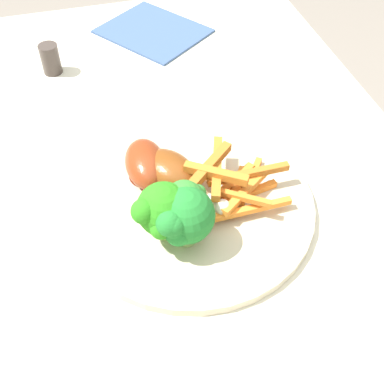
{
  "coord_description": "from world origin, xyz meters",
  "views": [
    {
      "loc": [
        0.38,
        -0.05,
        1.17
      ],
      "look_at": [
        0.0,
        0.05,
        0.74
      ],
      "focal_mm": 46.93,
      "sensor_mm": 36.0,
      "label": 1
    }
  ],
  "objects_px": {
    "dining_table": "(156,267)",
    "dinner_plate": "(192,207)",
    "carrot_fries_pile": "(228,181)",
    "chicken_drumstick_far": "(172,173)",
    "broccoli_floret_middle": "(183,216)",
    "chicken_drumstick_near": "(147,167)",
    "pepper_shaker": "(50,59)",
    "broccoli_floret_front": "(163,210)",
    "broccoli_floret_back": "(187,203)"
  },
  "relations": [
    {
      "from": "broccoli_floret_front",
      "to": "chicken_drumstick_far",
      "type": "xyz_separation_m",
      "value": [
        -0.08,
        0.03,
        -0.03
      ]
    },
    {
      "from": "carrot_fries_pile",
      "to": "pepper_shaker",
      "type": "relative_size",
      "value": 2.97
    },
    {
      "from": "dinner_plate",
      "to": "broccoli_floret_middle",
      "type": "xyz_separation_m",
      "value": [
        0.05,
        -0.02,
        0.05
      ]
    },
    {
      "from": "broccoli_floret_middle",
      "to": "pepper_shaker",
      "type": "relative_size",
      "value": 1.56
    },
    {
      "from": "broccoli_floret_front",
      "to": "chicken_drumstick_near",
      "type": "height_order",
      "value": "broccoli_floret_front"
    },
    {
      "from": "broccoli_floret_front",
      "to": "carrot_fries_pile",
      "type": "distance_m",
      "value": 0.11
    },
    {
      "from": "pepper_shaker",
      "to": "chicken_drumstick_near",
      "type": "bearing_deg",
      "value": 18.35
    },
    {
      "from": "carrot_fries_pile",
      "to": "chicken_drumstick_far",
      "type": "bearing_deg",
      "value": -115.23
    },
    {
      "from": "broccoli_floret_middle",
      "to": "carrot_fries_pile",
      "type": "distance_m",
      "value": 0.1
    },
    {
      "from": "broccoli_floret_back",
      "to": "chicken_drumstick_far",
      "type": "height_order",
      "value": "broccoli_floret_back"
    },
    {
      "from": "broccoli_floret_back",
      "to": "pepper_shaker",
      "type": "xyz_separation_m",
      "value": [
        -0.37,
        -0.12,
        -0.03
      ]
    },
    {
      "from": "pepper_shaker",
      "to": "chicken_drumstick_far",
      "type": "bearing_deg",
      "value": 21.93
    },
    {
      "from": "dining_table",
      "to": "pepper_shaker",
      "type": "height_order",
      "value": "pepper_shaker"
    },
    {
      "from": "dining_table",
      "to": "chicken_drumstick_near",
      "type": "distance_m",
      "value": 0.15
    },
    {
      "from": "broccoli_floret_middle",
      "to": "pepper_shaker",
      "type": "height_order",
      "value": "broccoli_floret_middle"
    },
    {
      "from": "dining_table",
      "to": "dinner_plate",
      "type": "height_order",
      "value": "dinner_plate"
    },
    {
      "from": "chicken_drumstick_near",
      "to": "chicken_drumstick_far",
      "type": "relative_size",
      "value": 1.1
    },
    {
      "from": "broccoli_floret_middle",
      "to": "pepper_shaker",
      "type": "bearing_deg",
      "value": -163.95
    },
    {
      "from": "pepper_shaker",
      "to": "dining_table",
      "type": "bearing_deg",
      "value": 14.52
    },
    {
      "from": "pepper_shaker",
      "to": "broccoli_floret_back",
      "type": "bearing_deg",
      "value": 17.94
    },
    {
      "from": "dining_table",
      "to": "chicken_drumstick_far",
      "type": "xyz_separation_m",
      "value": [
        -0.03,
        0.03,
        0.14
      ]
    },
    {
      "from": "broccoli_floret_middle",
      "to": "chicken_drumstick_near",
      "type": "bearing_deg",
      "value": -170.39
    },
    {
      "from": "broccoli_floret_front",
      "to": "carrot_fries_pile",
      "type": "bearing_deg",
      "value": 117.76
    },
    {
      "from": "dining_table",
      "to": "dinner_plate",
      "type": "xyz_separation_m",
      "value": [
        0.0,
        0.05,
        0.11
      ]
    },
    {
      "from": "dining_table",
      "to": "broccoli_floret_middle",
      "type": "xyz_separation_m",
      "value": [
        0.06,
        0.03,
        0.16
      ]
    },
    {
      "from": "carrot_fries_pile",
      "to": "pepper_shaker",
      "type": "xyz_separation_m",
      "value": [
        -0.33,
        -0.18,
        -0.01
      ]
    },
    {
      "from": "broccoli_floret_back",
      "to": "pepper_shaker",
      "type": "relative_size",
      "value": 1.46
    },
    {
      "from": "broccoli_floret_front",
      "to": "carrot_fries_pile",
      "type": "xyz_separation_m",
      "value": [
        -0.05,
        0.09,
        -0.03
      ]
    },
    {
      "from": "chicken_drumstick_far",
      "to": "dinner_plate",
      "type": "bearing_deg",
      "value": 22.39
    },
    {
      "from": "dining_table",
      "to": "carrot_fries_pile",
      "type": "bearing_deg",
      "value": 92.2
    },
    {
      "from": "carrot_fries_pile",
      "to": "pepper_shaker",
      "type": "distance_m",
      "value": 0.38
    },
    {
      "from": "dinner_plate",
      "to": "broccoli_floret_back",
      "type": "height_order",
      "value": "broccoli_floret_back"
    },
    {
      "from": "dinner_plate",
      "to": "carrot_fries_pile",
      "type": "relative_size",
      "value": 2.08
    },
    {
      "from": "dining_table",
      "to": "broccoli_floret_back",
      "type": "height_order",
      "value": "broccoli_floret_back"
    },
    {
      "from": "dining_table",
      "to": "chicken_drumstick_near",
      "type": "relative_size",
      "value": 7.61
    },
    {
      "from": "broccoli_floret_front",
      "to": "broccoli_floret_back",
      "type": "xyz_separation_m",
      "value": [
        -0.0,
        0.03,
        -0.0
      ]
    },
    {
      "from": "dining_table",
      "to": "broccoli_floret_middle",
      "type": "bearing_deg",
      "value": 24.76
    },
    {
      "from": "broccoli_floret_back",
      "to": "carrot_fries_pile",
      "type": "relative_size",
      "value": 0.49
    },
    {
      "from": "dinner_plate",
      "to": "chicken_drumstick_near",
      "type": "relative_size",
      "value": 2.08
    },
    {
      "from": "dining_table",
      "to": "carrot_fries_pile",
      "type": "xyz_separation_m",
      "value": [
        -0.0,
        0.1,
        0.14
      ]
    },
    {
      "from": "carrot_fries_pile",
      "to": "chicken_drumstick_near",
      "type": "xyz_separation_m",
      "value": [
        -0.05,
        -0.09,
        0.0
      ]
    },
    {
      "from": "dining_table",
      "to": "broccoli_floret_middle",
      "type": "height_order",
      "value": "broccoli_floret_middle"
    },
    {
      "from": "broccoli_floret_back",
      "to": "broccoli_floret_front",
      "type": "bearing_deg",
      "value": -80.11
    },
    {
      "from": "broccoli_floret_back",
      "to": "chicken_drumstick_near",
      "type": "relative_size",
      "value": 0.49
    },
    {
      "from": "dinner_plate",
      "to": "broccoli_floret_front",
      "type": "relative_size",
      "value": 3.89
    },
    {
      "from": "broccoli_floret_front",
      "to": "chicken_drumstick_far",
      "type": "bearing_deg",
      "value": 160.12
    },
    {
      "from": "broccoli_floret_middle",
      "to": "broccoli_floret_back",
      "type": "relative_size",
      "value": 1.07
    },
    {
      "from": "dinner_plate",
      "to": "broccoli_floret_front",
      "type": "bearing_deg",
      "value": -47.23
    },
    {
      "from": "carrot_fries_pile",
      "to": "chicken_drumstick_near",
      "type": "height_order",
      "value": "carrot_fries_pile"
    },
    {
      "from": "dining_table",
      "to": "broccoli_floret_back",
      "type": "relative_size",
      "value": 15.46
    }
  ]
}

